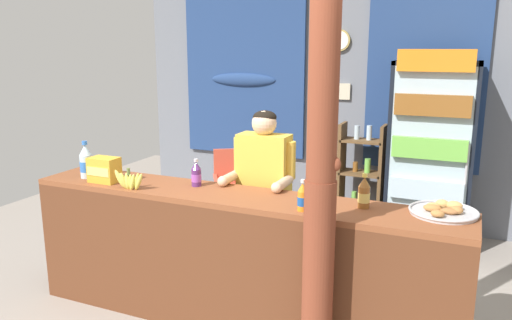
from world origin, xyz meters
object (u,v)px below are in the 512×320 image
object	(u,v)px
soda_bottle_water	(86,162)
banana_bunch	(128,181)
timber_post	(321,190)
bottle_shelf_rack	(361,176)
plastic_lawn_chair	(233,183)
soda_bottle_orange_soda	(302,198)
stall_counter	(228,252)
pastry_tray	(444,211)
drink_fridge	(432,142)
soda_bottle_iced_tea	(364,193)
snack_box_choco_powder	(104,170)
soda_bottle_grape_soda	(196,175)
shopkeeper	(264,184)

from	to	relation	value
soda_bottle_water	banana_bunch	xyz separation A→B (m)	(0.50, -0.13, -0.06)
timber_post	bottle_shelf_rack	distance (m)	2.73
plastic_lawn_chair	soda_bottle_orange_soda	size ratio (longest dim) A/B	4.22
plastic_lawn_chair	banana_bunch	world-z (taller)	banana_bunch
bottle_shelf_rack	banana_bunch	xyz separation A→B (m)	(-1.19, -2.45, 0.42)
stall_counter	pastry_tray	distance (m)	1.45
plastic_lawn_chair	soda_bottle_water	size ratio (longest dim) A/B	2.92
plastic_lawn_chair	soda_bottle_orange_soda	world-z (taller)	soda_bottle_orange_soda
drink_fridge	plastic_lawn_chair	size ratio (longest dim) A/B	2.30
soda_bottle_iced_tea	timber_post	bearing A→B (deg)	-110.01
soda_bottle_water	drink_fridge	bearing A→B (deg)	42.08
bottle_shelf_rack	soda_bottle_iced_tea	size ratio (longest dim) A/B	5.26
plastic_lawn_chair	snack_box_choco_powder	distance (m)	2.08
bottle_shelf_rack	snack_box_choco_powder	bearing A→B (deg)	-121.96
soda_bottle_grape_soda	stall_counter	bearing A→B (deg)	-28.43
stall_counter	soda_bottle_grape_soda	bearing A→B (deg)	151.57
plastic_lawn_chair	soda_bottle_orange_soda	xyz separation A→B (m)	(1.50, -2.04, 0.58)
soda_bottle_grape_soda	snack_box_choco_powder	distance (m)	0.73
soda_bottle_iced_tea	bottle_shelf_rack	bearing A→B (deg)	102.05
soda_bottle_iced_tea	soda_bottle_grape_soda	bearing A→B (deg)	179.08
stall_counter	timber_post	xyz separation A→B (m)	(0.73, -0.27, 0.61)
timber_post	banana_bunch	distance (m)	1.52
pastry_tray	soda_bottle_orange_soda	bearing A→B (deg)	-160.70
shopkeeper	timber_post	bearing A→B (deg)	-49.29
soda_bottle_water	shopkeeper	bearing A→B (deg)	19.60
pastry_tray	stall_counter	bearing A→B (deg)	-169.80
timber_post	banana_bunch	world-z (taller)	timber_post
shopkeeper	snack_box_choco_powder	distance (m)	1.22
drink_fridge	soda_bottle_water	xyz separation A→B (m)	(-2.41, -2.17, 0.03)
stall_counter	banana_bunch	world-z (taller)	banana_bunch
snack_box_choco_powder	banana_bunch	size ratio (longest dim) A/B	0.81
timber_post	banana_bunch	xyz separation A→B (m)	(-1.50, 0.20, -0.16)
timber_post	shopkeeper	size ratio (longest dim) A/B	1.64
soda_bottle_orange_soda	timber_post	bearing A→B (deg)	-51.54
soda_bottle_iced_tea	plastic_lawn_chair	bearing A→B (deg)	135.18
soda_bottle_iced_tea	stall_counter	bearing A→B (deg)	-169.02
timber_post	plastic_lawn_chair	xyz separation A→B (m)	(-1.68, 2.27, -0.71)
stall_counter	plastic_lawn_chair	world-z (taller)	stall_counter
banana_bunch	plastic_lawn_chair	bearing A→B (deg)	94.90
stall_counter	shopkeeper	bearing A→B (deg)	85.13
pastry_tray	bottle_shelf_rack	bearing A→B (deg)	114.03
snack_box_choco_powder	banana_bunch	world-z (taller)	snack_box_choco_powder
stall_counter	shopkeeper	world-z (taller)	shopkeeper
snack_box_choco_powder	banana_bunch	xyz separation A→B (m)	(0.29, -0.08, -0.04)
soda_bottle_iced_tea	soda_bottle_orange_soda	world-z (taller)	soda_bottle_iced_tea
timber_post	soda_bottle_water	xyz separation A→B (m)	(-2.00, 0.33, -0.10)
soda_bottle_grape_soda	soda_bottle_orange_soda	bearing A→B (deg)	-14.51
bottle_shelf_rack	shopkeeper	bearing A→B (deg)	-101.38
drink_fridge	soda_bottle_water	size ratio (longest dim) A/B	6.72
bottle_shelf_rack	soda_bottle_orange_soda	xyz separation A→B (m)	(0.13, -2.42, 0.45)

